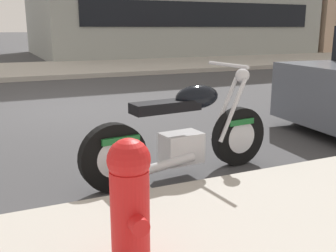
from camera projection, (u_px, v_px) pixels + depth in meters
name	position (u px, v px, depth m)	size (l,w,h in m)	color
ground_plane	(65.00, 109.00, 7.37)	(260.00, 260.00, 0.00)	#3D3D3F
sidewalk_far_curb	(304.00, 59.00, 18.19)	(120.00, 5.00, 0.14)	#ADA89E
parking_stall_stripe	(132.00, 175.00, 4.06)	(0.12, 2.20, 0.01)	silver
parked_motorcycle	(183.00, 135.00, 3.94)	(2.09, 0.62, 1.12)	black
fire_hydrant	(130.00, 201.00, 2.19)	(0.24, 0.36, 0.76)	red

